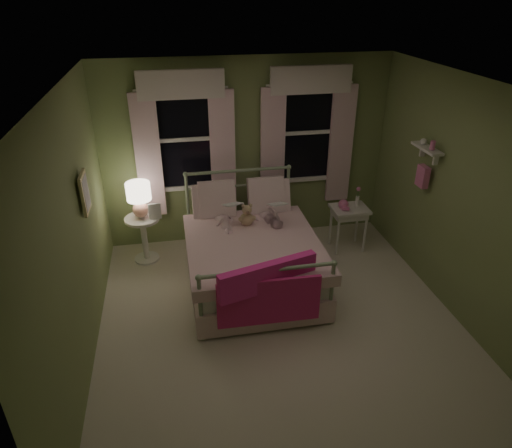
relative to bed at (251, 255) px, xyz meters
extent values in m
plane|color=beige|center=(0.17, -0.87, -0.38)|extent=(4.20, 4.20, 0.00)
plane|color=white|center=(0.17, -0.87, 2.22)|extent=(4.20, 4.20, 0.00)
plane|color=#7F9459|center=(0.17, 1.23, 0.92)|extent=(4.00, 0.00, 4.00)
plane|color=#7F9459|center=(0.17, -2.97, 0.92)|extent=(4.00, 0.00, 4.00)
plane|color=#7F9459|center=(-1.83, -0.87, 0.92)|extent=(0.00, 4.20, 4.20)
plane|color=#7F9459|center=(2.17, -0.87, 0.92)|extent=(0.00, 4.20, 4.20)
cube|color=white|center=(0.00, -0.03, 0.04)|extent=(1.44, 1.94, 0.26)
cube|color=white|center=(0.00, -0.03, -0.20)|extent=(1.54, 2.02, 0.30)
cube|color=silver|center=(0.00, -0.18, 0.22)|extent=(1.58, 1.75, 0.14)
cylinder|color=#9EB793|center=(-0.69, -0.03, -0.08)|extent=(0.04, 1.90, 0.04)
cylinder|color=#9EB793|center=(0.69, -0.03, -0.08)|extent=(0.04, 1.90, 0.04)
cylinder|color=#9EB793|center=(-0.71, 0.94, 0.19)|extent=(0.04, 0.04, 1.15)
cylinder|color=#9EB793|center=(0.71, 0.94, 0.19)|extent=(0.04, 0.04, 1.15)
sphere|color=#9EB793|center=(-0.71, 0.94, 0.77)|extent=(0.07, 0.07, 0.07)
sphere|color=#9EB793|center=(0.71, 0.94, 0.77)|extent=(0.07, 0.07, 0.07)
cylinder|color=#9EB793|center=(0.00, 0.94, 0.77)|extent=(1.42, 0.04, 0.04)
cylinder|color=#9EB793|center=(0.00, 0.94, 0.55)|extent=(1.38, 0.03, 0.03)
cylinder|color=#9EB793|center=(-0.71, -1.00, 0.02)|extent=(0.04, 0.04, 0.80)
cylinder|color=#9EB793|center=(0.71, -1.00, 0.02)|extent=(0.04, 0.04, 0.80)
sphere|color=#9EB793|center=(-0.71, -1.00, 0.42)|extent=(0.07, 0.07, 0.07)
sphere|color=#9EB793|center=(0.71, -1.00, 0.42)|extent=(0.07, 0.07, 0.07)
cylinder|color=#9EB793|center=(0.00, -1.00, 0.42)|extent=(1.42, 0.04, 0.04)
cube|color=white|center=(-0.38, 0.67, 0.42)|extent=(0.55, 0.32, 0.57)
cube|color=white|center=(0.38, 0.67, 0.42)|extent=(0.55, 0.32, 0.57)
cube|color=white|center=(-0.33, 0.67, 0.50)|extent=(0.48, 0.30, 0.51)
cube|color=white|center=(0.33, 0.67, 0.50)|extent=(0.48, 0.30, 0.51)
cube|color=#F22F98|center=(0.00, -1.00, 0.34)|extent=(1.09, 0.39, 0.32)
cube|color=#D82A77|center=(0.00, -1.07, 0.07)|extent=(1.10, 0.07, 0.55)
imported|color=#F7D1DD|center=(-0.28, 0.42, 0.55)|extent=(0.28, 0.19, 0.73)
imported|color=#F7D1DD|center=(0.28, 0.42, 0.55)|extent=(0.41, 0.35, 0.73)
imported|color=beige|center=(-0.28, 0.17, 0.58)|extent=(0.22, 0.16, 0.26)
imported|color=beige|center=(0.28, 0.17, 0.54)|extent=(0.21, 0.13, 0.26)
sphere|color=tan|center=(0.00, 0.27, 0.37)|extent=(0.17, 0.17, 0.17)
sphere|color=tan|center=(0.00, 0.25, 0.51)|extent=(0.12, 0.12, 0.12)
sphere|color=tan|center=(-0.05, 0.25, 0.56)|extent=(0.05, 0.05, 0.05)
sphere|color=tan|center=(0.05, 0.25, 0.56)|extent=(0.05, 0.05, 0.05)
sphere|color=tan|center=(-0.08, 0.24, 0.39)|extent=(0.07, 0.07, 0.07)
sphere|color=tan|center=(0.08, 0.24, 0.39)|extent=(0.07, 0.07, 0.07)
sphere|color=#8C6B51|center=(0.00, 0.20, 0.50)|extent=(0.04, 0.04, 0.04)
cylinder|color=white|center=(-1.33, 0.77, 0.25)|extent=(0.46, 0.46, 0.04)
cylinder|color=white|center=(-1.33, 0.77, -0.06)|extent=(0.08, 0.08, 0.60)
cylinder|color=white|center=(-1.33, 0.77, -0.37)|extent=(0.34, 0.34, 0.03)
sphere|color=#DD9682|center=(-1.33, 0.77, 0.39)|extent=(0.21, 0.21, 0.21)
cylinder|color=pink|center=(-1.33, 0.77, 0.51)|extent=(0.03, 0.03, 0.13)
cylinder|color=#FFEAC6|center=(-1.33, 0.77, 0.65)|extent=(0.32, 0.32, 0.23)
imported|color=beige|center=(-1.23, 0.69, 0.27)|extent=(0.17, 0.23, 0.02)
cube|color=white|center=(1.50, 0.53, 0.25)|extent=(0.50, 0.40, 0.04)
cube|color=white|center=(1.50, 0.53, 0.18)|extent=(0.44, 0.34, 0.08)
cylinder|color=white|center=(1.30, 0.38, -0.07)|extent=(0.04, 0.04, 0.60)
cylinder|color=white|center=(1.70, 0.38, -0.07)|extent=(0.04, 0.04, 0.60)
cylinder|color=white|center=(1.30, 0.68, -0.07)|extent=(0.04, 0.04, 0.60)
cylinder|color=white|center=(1.70, 0.68, -0.07)|extent=(0.04, 0.04, 0.60)
sphere|color=pink|center=(1.40, 0.53, 0.33)|extent=(0.14, 0.14, 0.14)
cube|color=pink|center=(1.40, 0.44, 0.31)|extent=(0.11, 0.07, 0.04)
cylinder|color=white|center=(1.62, 0.58, 0.34)|extent=(0.05, 0.05, 0.14)
cylinder|color=#4C7F3F|center=(1.62, 0.58, 0.45)|extent=(0.01, 0.01, 0.12)
sphere|color=pink|center=(1.62, 0.58, 0.52)|extent=(0.06, 0.06, 0.06)
cube|color=black|center=(-0.68, 1.21, 1.17)|extent=(0.76, 0.02, 1.35)
cube|color=white|center=(-0.68, 1.19, 1.87)|extent=(0.84, 0.05, 0.06)
cube|color=white|center=(-0.68, 1.19, 0.47)|extent=(0.84, 0.05, 0.06)
cube|color=white|center=(-1.08, 1.19, 1.17)|extent=(0.06, 0.05, 1.40)
cube|color=white|center=(-0.28, 1.19, 1.17)|extent=(0.06, 0.05, 1.40)
cube|color=white|center=(-0.68, 1.19, 1.17)|extent=(0.76, 0.04, 0.05)
cube|color=white|center=(-1.18, 1.15, 0.97)|extent=(0.34, 0.06, 1.70)
cube|color=white|center=(-0.18, 1.15, 0.97)|extent=(0.34, 0.06, 1.70)
cube|color=white|center=(-0.68, 1.13, 1.90)|extent=(1.10, 0.08, 0.36)
cylinder|color=white|center=(-0.68, 1.17, 1.84)|extent=(1.20, 0.03, 0.03)
cube|color=black|center=(1.02, 1.21, 1.17)|extent=(0.76, 0.02, 1.35)
cube|color=white|center=(1.02, 1.19, 1.87)|extent=(0.84, 0.05, 0.06)
cube|color=white|center=(1.02, 1.19, 0.47)|extent=(0.84, 0.05, 0.06)
cube|color=white|center=(0.62, 1.19, 1.17)|extent=(0.06, 0.05, 1.40)
cube|color=white|center=(1.42, 1.19, 1.17)|extent=(0.06, 0.05, 1.40)
cube|color=white|center=(1.02, 1.19, 1.17)|extent=(0.76, 0.04, 0.05)
cube|color=silver|center=(0.52, 1.15, 0.97)|extent=(0.34, 0.06, 1.70)
cube|color=white|center=(1.52, 1.15, 0.97)|extent=(0.34, 0.06, 1.70)
cube|color=white|center=(1.02, 1.13, 1.90)|extent=(1.10, 0.08, 0.36)
cylinder|color=white|center=(1.02, 1.17, 1.84)|extent=(1.20, 0.03, 0.03)
cube|color=white|center=(2.06, -0.17, 1.32)|extent=(0.15, 0.50, 0.03)
cube|color=white|center=(2.10, -0.32, 1.24)|extent=(0.06, 0.03, 0.14)
cube|color=white|center=(2.10, -0.02, 1.24)|extent=(0.06, 0.03, 0.14)
cylinder|color=pink|center=(2.06, -0.27, 1.39)|extent=(0.06, 0.06, 0.10)
sphere|color=white|center=(2.06, -0.07, 1.37)|extent=(0.08, 0.08, 0.08)
cube|color=pink|center=(2.07, -0.17, 0.97)|extent=(0.08, 0.18, 0.26)
cube|color=beige|center=(-1.78, -0.27, 1.12)|extent=(0.03, 0.32, 0.42)
cube|color=silver|center=(-1.76, -0.27, 1.12)|extent=(0.01, 0.25, 0.34)
camera|label=1|loc=(-0.86, -4.81, 3.01)|focal=32.00mm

